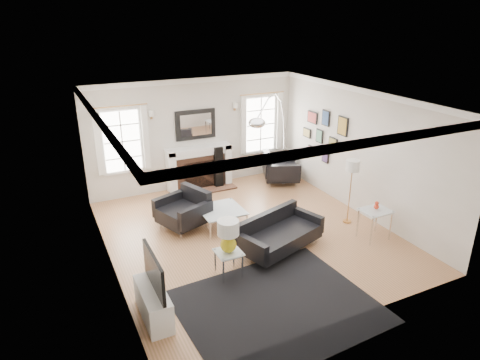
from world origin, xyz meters
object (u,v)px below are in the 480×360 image
armchair_left (185,211)px  coffee_table (221,211)px  gourd_lamp (228,234)px  fireplace (199,168)px  sofa (278,234)px  arc_floor_lamp (272,140)px  armchair_right (279,169)px

armchair_left → coffee_table: armchair_left is taller
gourd_lamp → fireplace: bearing=76.1°
sofa → gourd_lamp: bearing=-160.9°
fireplace → sofa: bearing=-85.9°
fireplace → gourd_lamp: size_ratio=2.87×
sofa → arc_floor_lamp: 2.87m
coffee_table → arc_floor_lamp: arc_floor_lamp is taller
armchair_left → arc_floor_lamp: arc_floor_lamp is taller
arc_floor_lamp → gourd_lamp: bearing=-130.9°
fireplace → gourd_lamp: fireplace is taller
arc_floor_lamp → coffee_table: bearing=-149.9°
arc_floor_lamp → armchair_right: bearing=45.2°
sofa → arc_floor_lamp: arc_floor_lamp is taller
armchair_left → armchair_right: (3.08, 1.31, 0.01)m
armchair_right → arc_floor_lamp: 1.33m
fireplace → armchair_left: 2.17m
coffee_table → armchair_left: bearing=153.9°
armchair_left → sofa: bearing=-51.7°
armchair_left → gourd_lamp: 2.13m
fireplace → coffee_table: (-0.37, -2.23, -0.17)m
sofa → armchair_left: armchair_left is taller
coffee_table → gourd_lamp: size_ratio=1.53×
fireplace → coffee_table: bearing=-99.4°
coffee_table → gourd_lamp: 1.91m
fireplace → coffee_table: 2.27m
armchair_left → arc_floor_lamp: (2.49, 0.71, 1.04)m
armchair_left → armchair_right: armchair_right is taller
sofa → gourd_lamp: size_ratio=3.20×
armchair_right → arc_floor_lamp: arc_floor_lamp is taller
fireplace → armchair_left: size_ratio=1.39×
fireplace → armchair_left: (-1.05, -1.90, -0.17)m
sofa → gourd_lamp: 1.41m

